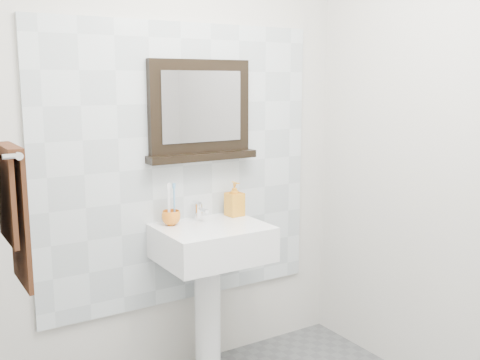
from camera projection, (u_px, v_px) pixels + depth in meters
The scene contains 11 objects.
back_wall at pixel (181, 147), 3.01m from camera, with size 2.00×0.01×2.50m, color silver.
left_wall at pixel (32, 208), 1.56m from camera, with size 0.01×2.20×2.50m, color silver.
right_wall at pixel (479, 157), 2.61m from camera, with size 0.01×2.20×2.50m, color silver.
splashback at pixel (182, 166), 3.01m from camera, with size 1.60×0.02×1.50m, color silver.
pedestal_sink at pixel (211, 259), 2.95m from camera, with size 0.55×0.44×0.96m.
toothbrush_cup at pixel (171, 218), 2.91m from camera, with size 0.10×0.10×0.08m, color orange.
toothbrushes at pixel (171, 202), 2.90m from camera, with size 0.05×0.04×0.21m.
soap_dispenser at pixel (235, 199), 3.10m from camera, with size 0.09×0.09×0.19m, color orange.
framed_mirror at pixel (200, 113), 2.99m from camera, with size 0.63×0.11×0.53m.
towel_bar at pixel (8, 150), 2.10m from camera, with size 0.07×0.40×0.03m.
hand_towel at pixel (14, 205), 2.14m from camera, with size 0.06×0.30×0.55m.
Camera 1 is at (-1.32, -1.60, 1.60)m, focal length 42.00 mm.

